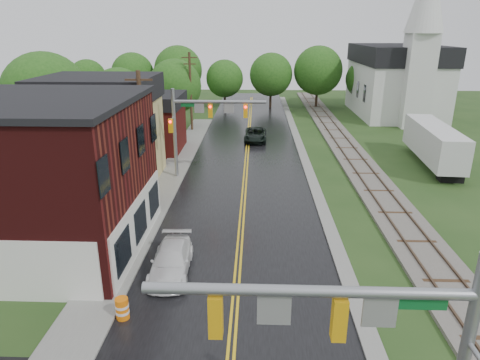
# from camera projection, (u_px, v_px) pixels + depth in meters

# --- Properties ---
(main_road) EXTENTS (10.00, 90.00, 0.02)m
(main_road) POSITION_uv_depth(u_px,v_px,m) (246.00, 167.00, 37.73)
(main_road) COLOR black
(main_road) RESTS_ON ground
(curb_right) EXTENTS (0.80, 70.00, 0.12)m
(curb_right) POSITION_uv_depth(u_px,v_px,m) (302.00, 152.00, 42.24)
(curb_right) COLOR gray
(curb_right) RESTS_ON ground
(sidewalk_left) EXTENTS (2.40, 50.00, 0.12)m
(sidewalk_left) POSITION_uv_depth(u_px,v_px,m) (165.00, 185.00, 33.24)
(sidewalk_left) COLOR gray
(sidewalk_left) RESTS_ON ground
(brick_building) EXTENTS (14.30, 10.30, 8.30)m
(brick_building) POSITION_uv_depth(u_px,v_px,m) (4.00, 176.00, 22.66)
(brick_building) COLOR #410E0D
(brick_building) RESTS_ON ground
(yellow_house) EXTENTS (8.00, 7.00, 6.40)m
(yellow_house) POSITION_uv_depth(u_px,v_px,m) (104.00, 142.00, 33.28)
(yellow_house) COLOR tan
(yellow_house) RESTS_ON ground
(darkred_building) EXTENTS (7.00, 6.00, 4.40)m
(darkred_building) POSITION_uv_depth(u_px,v_px,m) (146.00, 129.00, 42.05)
(darkred_building) COLOR #3F0F0C
(darkred_building) RESTS_ON ground
(church) EXTENTS (10.40, 18.40, 20.00)m
(church) POSITION_uv_depth(u_px,v_px,m) (399.00, 73.00, 57.40)
(church) COLOR silver
(church) RESTS_ON ground
(railroad) EXTENTS (3.20, 80.00, 0.30)m
(railroad) POSITION_uv_depth(u_px,v_px,m) (349.00, 151.00, 42.04)
(railroad) COLOR #59544C
(railroad) RESTS_ON ground
(traffic_signal_near) EXTENTS (7.34, 0.30, 7.20)m
(traffic_signal_near) POSITION_uv_depth(u_px,v_px,m) (371.00, 340.00, 9.58)
(traffic_signal_near) COLOR gray
(traffic_signal_near) RESTS_ON ground
(traffic_signal_far) EXTENTS (7.34, 0.43, 7.20)m
(traffic_signal_far) POSITION_uv_depth(u_px,v_px,m) (201.00, 117.00, 33.36)
(traffic_signal_far) COLOR gray
(traffic_signal_far) RESTS_ON ground
(utility_pole_b) EXTENTS (1.80, 0.28, 9.00)m
(utility_pole_b) POSITION_uv_depth(u_px,v_px,m) (143.00, 135.00, 28.85)
(utility_pole_b) COLOR #382616
(utility_pole_b) RESTS_ON ground
(utility_pole_c) EXTENTS (1.80, 0.28, 9.00)m
(utility_pole_c) POSITION_uv_depth(u_px,v_px,m) (191.00, 90.00, 49.56)
(utility_pole_c) COLOR #382616
(utility_pole_c) RESTS_ON ground
(tree_left_b) EXTENTS (7.60, 7.60, 9.69)m
(tree_left_b) POSITION_uv_depth(u_px,v_px,m) (48.00, 97.00, 38.23)
(tree_left_b) COLOR black
(tree_left_b) RESTS_ON ground
(tree_left_c) EXTENTS (6.00, 6.00, 7.65)m
(tree_left_c) POSITION_uv_depth(u_px,v_px,m) (120.00, 97.00, 46.02)
(tree_left_c) COLOR black
(tree_left_c) RESTS_ON ground
(tree_left_e) EXTENTS (6.40, 6.40, 8.16)m
(tree_left_e) POSITION_uv_depth(u_px,v_px,m) (176.00, 87.00, 51.39)
(tree_left_e) COLOR black
(tree_left_e) RESTS_ON ground
(suv_dark) EXTENTS (2.42, 5.04, 1.38)m
(suv_dark) POSITION_uv_depth(u_px,v_px,m) (256.00, 135.00, 46.11)
(suv_dark) COLOR black
(suv_dark) RESTS_ON ground
(pickup_white) EXTENTS (2.01, 4.62, 1.32)m
(pickup_white) POSITION_uv_depth(u_px,v_px,m) (171.00, 261.00, 21.20)
(pickup_white) COLOR white
(pickup_white) RESTS_ON ground
(semi_trailer) EXTENTS (3.24, 11.18, 3.56)m
(semi_trailer) POSITION_uv_depth(u_px,v_px,m) (434.00, 142.00, 37.35)
(semi_trailer) COLOR black
(semi_trailer) RESTS_ON ground
(construction_barrel) EXTENTS (0.62, 0.62, 0.97)m
(construction_barrel) POSITION_uv_depth(u_px,v_px,m) (122.00, 309.00, 17.87)
(construction_barrel) COLOR orange
(construction_barrel) RESTS_ON ground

